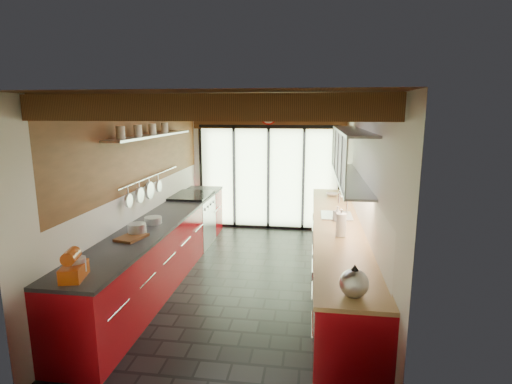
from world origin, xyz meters
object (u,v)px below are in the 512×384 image
kettle (354,282)px  bowl (332,195)px  stand_mixer (74,267)px  paper_towel (341,225)px  soap_bottle (337,214)px

kettle → bowl: bearing=90.0°
stand_mixer → bowl: 4.81m
kettle → bowl: kettle is taller
kettle → bowl: 4.10m
stand_mixer → bowl: (2.54, 4.09, -0.09)m
paper_towel → soap_bottle: 0.72m
stand_mixer → bowl: size_ratio=1.65×
stand_mixer → soap_bottle: stand_mixer is taller
stand_mixer → soap_bottle: bearing=42.9°
paper_towel → kettle: bearing=-90.0°
stand_mixer → paper_towel: (2.54, 1.64, 0.03)m
kettle → paper_towel: 1.65m
paper_towel → soap_bottle: size_ratio=1.60×
kettle → paper_towel: size_ratio=0.98×
bowl → soap_bottle: bearing=-90.0°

